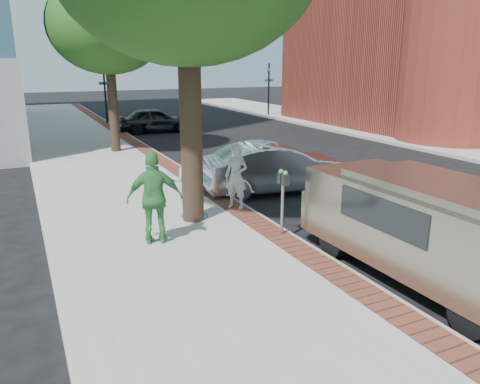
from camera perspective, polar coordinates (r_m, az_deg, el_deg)
ground at (r=10.16m, az=1.24°, el=-6.82°), size 120.00×120.00×0.00m
sidewalk at (r=17.05m, az=-15.55°, el=2.13°), size 5.00×60.00×0.15m
brick_strip at (r=17.52m, az=-8.48°, el=3.15°), size 0.60×60.00×0.01m
curb at (r=17.63m, az=-7.38°, el=3.01°), size 0.10×60.00×0.15m
sidewalk_far at (r=25.17m, az=23.25°, el=5.64°), size 5.00×60.00×0.15m
church at (r=33.32m, az=25.63°, el=19.97°), size 19.00×16.00×20.40m
signal_near at (r=30.86m, az=-16.15°, el=11.96°), size 0.70×0.15×3.80m
signal_far at (r=34.73m, az=3.52°, el=12.86°), size 0.70×0.15×3.80m
tree_far at (r=20.78m, az=-15.88°, el=18.95°), size 4.80×4.80×7.14m
parking_meter at (r=10.23m, az=5.25°, el=0.41°), size 0.12×0.32×1.47m
person_gray at (r=12.13m, az=-0.46°, el=1.89°), size 0.70×0.74×1.70m
person_officer at (r=11.48m, az=-6.16°, el=1.26°), size 1.10×1.03×1.80m
person_green at (r=9.90m, az=-10.35°, el=-0.74°), size 1.23×0.74×1.96m
sedan_silver at (r=14.28m, az=4.34°, el=2.95°), size 4.78×2.16×1.52m
bg_car at (r=27.28m, az=-10.25°, el=8.64°), size 4.23×2.08×1.39m
van at (r=9.12m, az=21.35°, el=-3.60°), size 2.07×5.21×1.90m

